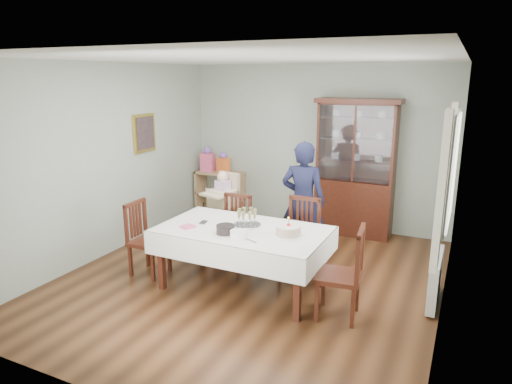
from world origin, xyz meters
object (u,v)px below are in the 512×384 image
Objects in this scene: china_cabinet at (356,166)px; chair_far_left at (233,244)px; high_chair at (223,216)px; sideboard at (220,193)px; gift_bag_pink at (208,160)px; dining_table at (243,258)px; birthday_cake at (288,231)px; champagne_tray at (247,221)px; gift_bag_orange at (223,163)px; chair_end_left at (149,253)px; chair_far_right at (299,253)px; woman at (303,201)px; chair_end_right at (340,291)px.

chair_far_left is at bearing -121.55° from china_cabinet.
china_cabinet is 2.24m from high_chair.
gift_bag_pink is at bearing -175.20° from sideboard.
gift_bag_pink is at bearing 128.44° from dining_table.
sideboard is at bearing 132.62° from birthday_cake.
champagne_tray is 2.96m from gift_bag_orange.
gift_bag_orange is at bearing 124.86° from champagne_tray.
birthday_cake is at bearing -0.20° from dining_table.
gift_bag_pink is (-2.60, 2.54, 0.18)m from birthday_cake.
birthday_cake is (0.58, -0.00, 0.43)m from dining_table.
gift_bag_pink is (-0.72, 2.69, 0.71)m from chair_end_left.
chair_far_right is 0.77m from woman.
gift_bag_pink reaches higher than chair_far_right.
chair_end_right is 2.26× the size of gift_bag_pink.
china_cabinet reaches higher than gift_bag_pink.
chair_far_right is 0.89m from champagne_tray.
chair_end_right reaches higher than chair_end_left.
chair_far_left is (1.31, -1.95, -0.12)m from sideboard.
china_cabinet reaches higher than sideboard.
birthday_cake is (1.53, -1.22, 0.38)m from high_chair.
chair_end_left is 1.96m from birthday_cake.
gift_bag_orange is (-2.93, 2.71, 0.67)m from chair_end_right.
champagne_tray is at bearing -50.22° from gift_bag_pink.
gift_bag_pink is 1.18× the size of gift_bag_orange.
chair_far_right is at bearing -143.72° from chair_end_right.
chair_end_right is at bearing -13.18° from champagne_tray.
high_chair is 2.54× the size of gift_bag_pink.
chair_end_right is at bearing -42.14° from sideboard.
china_cabinet is at bearing 73.41° from champagne_tray.
china_cabinet is 2.18× the size of chair_far_right.
chair_end_right is at bearing -39.78° from gift_bag_pink.
chair_far_left is (-1.19, -1.93, -0.84)m from china_cabinet.
gift_bag_pink is (-2.35, 1.35, 0.16)m from woman.
gift_bag_pink reaches higher than champagne_tray.
woman is 4.39× the size of gift_bag_orange.
high_chair is (0.83, -1.35, 0.04)m from sideboard.
chair_far_left is 2.81× the size of champagne_tray.
champagne_tray is at bearing 90.19° from dining_table.
dining_table is at bearing -89.81° from champagne_tray.
champagne_tray reaches higher than dining_table.
sideboard is 2.68× the size of champagne_tray.
china_cabinet is 2.07m from chair_far_right.
chair_end_left is 2.14× the size of gift_bag_pink.
chair_far_left reaches higher than dining_table.
sideboard is 2.78× the size of birthday_cake.
woman is 1.22m from birthday_cake.
gift_bag_orange is at bearing 131.71° from birthday_cake.
high_chair is at bearing -14.91° from chair_end_left.
gift_bag_orange is at bearing 7.61° from chair_end_left.
chair_far_right is at bearing -6.85° from high_chair.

